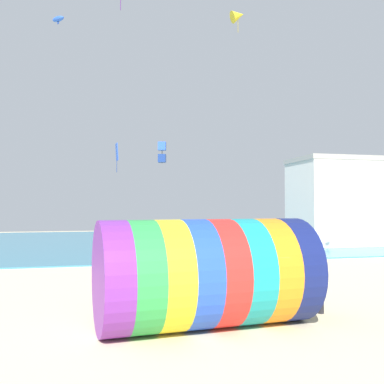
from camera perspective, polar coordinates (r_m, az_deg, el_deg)
The scene contains 9 objects.
ground_plane at distance 15.38m, azimuth 6.59°, elevation -17.48°, with size 120.00×120.00×0.00m, color beige.
sea at distance 50.66m, azimuth -7.67°, elevation -6.51°, with size 120.00×40.00×0.10m, color teal.
giant_inflatable_tube at distance 14.93m, azimuth 1.90°, elevation -10.73°, with size 7.64×4.35×3.68m.
kite_handler at distance 17.66m, azimuth 16.77°, elevation -12.42°, with size 0.42×0.39×1.73m.
kite_blue_diamond at distance 25.35m, azimuth -9.99°, elevation 5.23°, with size 0.15×0.70×1.70m.
kite_blue_parafoil at distance 25.56m, azimuth -17.42°, elevation 21.16°, with size 0.82×0.81×0.44m.
kite_blue_box at distance 17.80m, azimuth -4.02°, elevation 5.30°, with size 0.39×0.39×0.90m.
kite_yellow_delta at distance 30.44m, azimuth 6.14°, elevation 22.33°, with size 1.05×0.84×1.63m.
promenade_building at distance 48.68m, azimuth 20.38°, elevation -1.20°, with size 12.38×6.55×9.24m.
Camera 1 is at (-5.04, -13.93, 4.13)m, focal length 40.00 mm.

